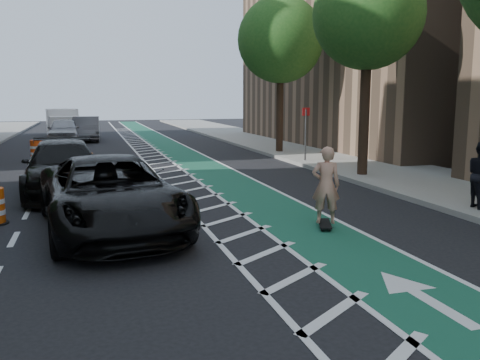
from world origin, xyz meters
name	(u,v)px	position (x,y,z in m)	size (l,w,h in m)	color
ground	(188,261)	(0.00, 0.00, 0.00)	(120.00, 120.00, 0.00)	black
bike_lane	(216,174)	(3.00, 10.00, 0.01)	(2.00, 90.00, 0.01)	#18543F
buffer_strip	(177,176)	(1.50, 10.00, 0.01)	(1.40, 90.00, 0.01)	silver
sidewalk_right	(366,166)	(9.50, 10.00, 0.07)	(5.00, 90.00, 0.15)	gray
curb_right	(313,168)	(7.05, 10.00, 0.08)	(0.12, 90.00, 0.16)	gray
tree_r_c	(362,16)	(7.90, 8.00, 5.77)	(4.20, 4.20, 7.90)	#382619
tree_r_d	(280,40)	(7.90, 16.00, 5.77)	(4.20, 4.20, 7.90)	#382619
sign_post	(306,133)	(7.60, 12.00, 1.35)	(0.35, 0.08, 2.47)	#4C4C4C
skateboard	(325,224)	(3.41, 1.41, 0.10)	(0.57, 0.93, 0.12)	black
skateboarder	(326,185)	(3.41, 1.41, 0.99)	(0.63, 0.41, 1.73)	tan
suv_near	(110,194)	(-1.23, 2.54, 0.82)	(2.72, 5.89, 1.64)	black
suv_far	(63,168)	(-2.40, 7.50, 0.80)	(2.24, 5.51, 1.60)	black
car_silver	(64,131)	(-3.11, 26.03, 0.81)	(1.91, 4.75, 1.62)	#A4A3A9
car_grey	(86,129)	(-1.75, 27.54, 0.82)	(1.73, 4.95, 1.63)	#545358
box_truck	(63,123)	(-3.50, 33.35, 0.94)	(2.67, 5.09, 2.04)	white
barrel_b	(85,169)	(-1.80, 9.50, 0.48)	(0.75, 0.75, 1.02)	orange
barrel_c	(37,151)	(-4.00, 16.87, 0.44)	(0.69, 0.69, 0.94)	#E4400C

